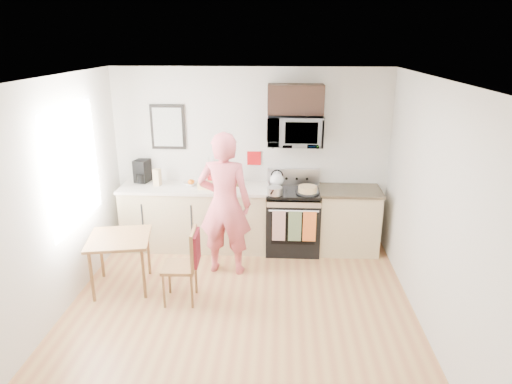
# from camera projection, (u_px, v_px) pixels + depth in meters

# --- Properties ---
(floor) EXTENTS (4.60, 4.60, 0.00)m
(floor) POSITION_uv_depth(u_px,v_px,m) (237.00, 327.00, 4.94)
(floor) COLOR #A76840
(floor) RESTS_ON ground
(back_wall) EXTENTS (4.00, 0.04, 2.60)m
(back_wall) POSITION_uv_depth(u_px,v_px,m) (251.00, 158.00, 6.70)
(back_wall) COLOR silver
(back_wall) RESTS_ON floor
(front_wall) EXTENTS (4.00, 0.04, 2.60)m
(front_wall) POSITION_uv_depth(u_px,v_px,m) (192.00, 381.00, 2.35)
(front_wall) COLOR silver
(front_wall) RESTS_ON floor
(left_wall) EXTENTS (0.04, 4.60, 2.60)m
(left_wall) POSITION_uv_depth(u_px,v_px,m) (39.00, 212.00, 4.62)
(left_wall) COLOR silver
(left_wall) RESTS_ON floor
(right_wall) EXTENTS (0.04, 4.60, 2.60)m
(right_wall) POSITION_uv_depth(u_px,v_px,m) (441.00, 220.00, 4.42)
(right_wall) COLOR silver
(right_wall) RESTS_ON floor
(ceiling) EXTENTS (4.00, 4.60, 0.04)m
(ceiling) POSITION_uv_depth(u_px,v_px,m) (233.00, 82.00, 4.10)
(ceiling) COLOR white
(ceiling) RESTS_ON back_wall
(window) EXTENTS (0.06, 1.40, 1.50)m
(window) POSITION_uv_depth(u_px,v_px,m) (74.00, 167.00, 5.30)
(window) COLOR silver
(window) RESTS_ON left_wall
(cabinet_left) EXTENTS (2.10, 0.60, 0.90)m
(cabinet_left) POSITION_uv_depth(u_px,v_px,m) (196.00, 218.00, 6.73)
(cabinet_left) COLOR tan
(cabinet_left) RESTS_ON floor
(countertop_left) EXTENTS (2.14, 0.64, 0.04)m
(countertop_left) POSITION_uv_depth(u_px,v_px,m) (194.00, 188.00, 6.58)
(countertop_left) COLOR beige
(countertop_left) RESTS_ON cabinet_left
(cabinet_right) EXTENTS (0.84, 0.60, 0.90)m
(cabinet_right) POSITION_uv_depth(u_px,v_px,m) (348.00, 221.00, 6.61)
(cabinet_right) COLOR tan
(cabinet_right) RESTS_ON floor
(countertop_right) EXTENTS (0.88, 0.64, 0.04)m
(countertop_right) POSITION_uv_depth(u_px,v_px,m) (350.00, 191.00, 6.46)
(countertop_right) COLOR black
(countertop_right) RESTS_ON cabinet_right
(range) EXTENTS (0.76, 0.70, 1.16)m
(range) POSITION_uv_depth(u_px,v_px,m) (293.00, 222.00, 6.63)
(range) COLOR black
(range) RESTS_ON floor
(microwave) EXTENTS (0.76, 0.51, 0.42)m
(microwave) POSITION_uv_depth(u_px,v_px,m) (295.00, 130.00, 6.31)
(microwave) COLOR #B9B9BE
(microwave) RESTS_ON back_wall
(upper_cabinet) EXTENTS (0.76, 0.35, 0.40)m
(upper_cabinet) POSITION_uv_depth(u_px,v_px,m) (296.00, 99.00, 6.21)
(upper_cabinet) COLOR black
(upper_cabinet) RESTS_ON back_wall
(wall_art) EXTENTS (0.50, 0.04, 0.65)m
(wall_art) POSITION_uv_depth(u_px,v_px,m) (168.00, 127.00, 6.59)
(wall_art) COLOR black
(wall_art) RESTS_ON back_wall
(wall_trivet) EXTENTS (0.20, 0.02, 0.20)m
(wall_trivet) POSITION_uv_depth(u_px,v_px,m) (254.00, 158.00, 6.68)
(wall_trivet) COLOR #B00F13
(wall_trivet) RESTS_ON back_wall
(person) EXTENTS (0.73, 0.52, 1.89)m
(person) POSITION_uv_depth(u_px,v_px,m) (225.00, 204.00, 5.85)
(person) COLOR #DC3C4B
(person) RESTS_ON floor
(dining_table) EXTENTS (0.73, 0.73, 0.68)m
(dining_table) POSITION_uv_depth(u_px,v_px,m) (119.00, 243.00, 5.56)
(dining_table) COLOR brown
(dining_table) RESTS_ON floor
(chair) EXTENTS (0.44, 0.40, 0.91)m
(chair) POSITION_uv_depth(u_px,v_px,m) (190.00, 256.00, 5.26)
(chair) COLOR brown
(chair) RESTS_ON floor
(knife_block) EXTENTS (0.10, 0.14, 0.21)m
(knife_block) POSITION_uv_depth(u_px,v_px,m) (236.00, 178.00, 6.59)
(knife_block) COLOR brown
(knife_block) RESTS_ON countertop_left
(utensil_crock) EXTENTS (0.13, 0.13, 0.40)m
(utensil_crock) POSITION_uv_depth(u_px,v_px,m) (212.00, 172.00, 6.71)
(utensil_crock) COLOR #B00F13
(utensil_crock) RESTS_ON countertop_left
(fruit_bowl) EXTENTS (0.26, 0.26, 0.09)m
(fruit_bowl) POSITION_uv_depth(u_px,v_px,m) (190.00, 183.00, 6.60)
(fruit_bowl) COLOR white
(fruit_bowl) RESTS_ON countertop_left
(milk_carton) EXTENTS (0.11, 0.11, 0.24)m
(milk_carton) POSITION_uv_depth(u_px,v_px,m) (157.00, 177.00, 6.59)
(milk_carton) COLOR tan
(milk_carton) RESTS_ON countertop_left
(coffee_maker) EXTENTS (0.24, 0.30, 0.33)m
(coffee_maker) POSITION_uv_depth(u_px,v_px,m) (142.00, 172.00, 6.74)
(coffee_maker) COLOR black
(coffee_maker) RESTS_ON countertop_left
(bread_bag) EXTENTS (0.30, 0.17, 0.10)m
(bread_bag) POSITION_uv_depth(u_px,v_px,m) (208.00, 185.00, 6.45)
(bread_bag) COLOR tan
(bread_bag) RESTS_ON countertop_left
(cake) EXTENTS (0.31, 0.31, 0.10)m
(cake) POSITION_uv_depth(u_px,v_px,m) (308.00, 190.00, 6.31)
(cake) COLOR black
(cake) RESTS_ON range
(kettle) EXTENTS (0.20, 0.20, 0.26)m
(kettle) POSITION_uv_depth(u_px,v_px,m) (277.00, 179.00, 6.58)
(kettle) COLOR white
(kettle) RESTS_ON range
(pot) EXTENTS (0.21, 0.36, 0.11)m
(pot) POSITION_uv_depth(u_px,v_px,m) (275.00, 191.00, 6.26)
(pot) COLOR #B9B9BE
(pot) RESTS_ON range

